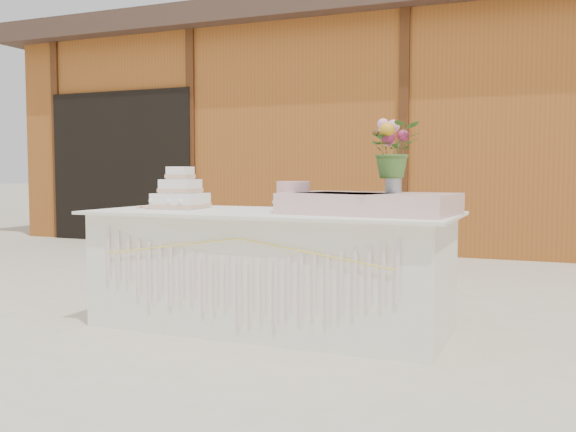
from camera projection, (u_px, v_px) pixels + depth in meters
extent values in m
plane|color=beige|center=(271.00, 327.00, 4.24)|extent=(80.00, 80.00, 0.00)
cube|color=brown|center=(433.00, 140.00, 9.67)|extent=(12.00, 4.00, 3.00)
cube|color=#3C2A21|center=(434.00, 29.00, 9.55)|extent=(12.60, 4.60, 0.30)
cube|color=black|center=(121.00, 167.00, 9.44)|extent=(2.40, 0.08, 2.20)
cube|color=white|center=(271.00, 271.00, 4.22)|extent=(2.28, 0.88, 0.75)
cube|color=white|center=(270.00, 213.00, 4.19)|extent=(2.40, 1.00, 0.02)
cube|color=white|center=(181.00, 201.00, 4.49)|extent=(0.33, 0.33, 0.11)
cube|color=#DDAB8C|center=(181.00, 206.00, 4.50)|extent=(0.34, 0.34, 0.02)
cube|color=white|center=(180.00, 186.00, 4.49)|extent=(0.24, 0.24, 0.10)
cube|color=#DDAB8C|center=(180.00, 190.00, 4.49)|extent=(0.25, 0.25, 0.02)
cube|color=white|center=(180.00, 173.00, 4.48)|extent=(0.15, 0.15, 0.09)
cube|color=#DDAB8C|center=(180.00, 176.00, 4.48)|extent=(0.17, 0.17, 0.02)
cylinder|color=white|center=(293.00, 211.00, 4.14)|extent=(0.23, 0.23, 0.01)
cylinder|color=white|center=(293.00, 206.00, 4.14)|extent=(0.07, 0.07, 0.04)
cylinder|color=white|center=(293.00, 202.00, 4.14)|extent=(0.27, 0.27, 0.01)
cylinder|color=#E7A6A9|center=(293.00, 191.00, 4.13)|extent=(0.21, 0.21, 0.13)
cube|color=beige|center=(369.00, 204.00, 3.92)|extent=(1.07, 0.68, 0.13)
cylinder|color=#AAAAAF|center=(393.00, 182.00, 3.94)|extent=(0.10, 0.10, 0.14)
imported|color=#41692A|center=(394.00, 142.00, 3.92)|extent=(0.40, 0.38, 0.35)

